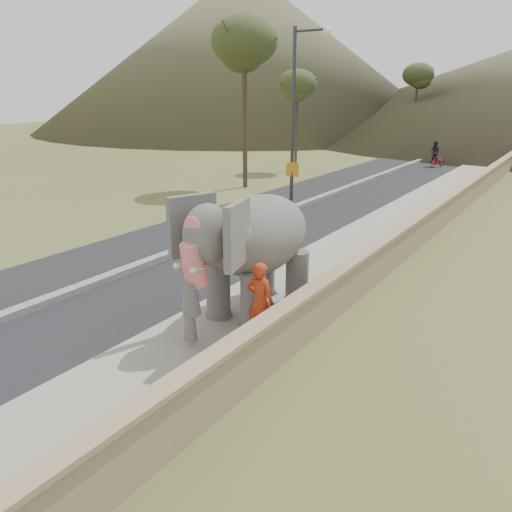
# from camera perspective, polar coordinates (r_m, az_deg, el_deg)

# --- Properties ---
(ground) EXTENTS (160.00, 160.00, 0.00)m
(ground) POSITION_cam_1_polar(r_m,az_deg,el_deg) (12.16, -1.77, -7.93)
(ground) COLOR olive
(ground) RESTS_ON ground
(road) EXTENTS (7.00, 120.00, 0.03)m
(road) POSITION_cam_1_polar(r_m,az_deg,el_deg) (22.67, 2.48, 4.59)
(road) COLOR black
(road) RESTS_ON ground
(median) EXTENTS (0.35, 120.00, 0.22)m
(median) POSITION_cam_1_polar(r_m,az_deg,el_deg) (22.65, 2.48, 4.82)
(median) COLOR black
(median) RESTS_ON ground
(walkway) EXTENTS (3.00, 120.00, 0.15)m
(walkway) POSITION_cam_1_polar(r_m,az_deg,el_deg) (20.61, 14.47, 2.80)
(walkway) COLOR #9E9687
(walkway) RESTS_ON ground
(parapet) EXTENTS (0.30, 120.00, 1.10)m
(parapet) POSITION_cam_1_polar(r_m,az_deg,el_deg) (20.05, 19.02, 3.35)
(parapet) COLOR tan
(parapet) RESTS_ON ground
(lamppost) EXTENTS (1.76, 0.36, 8.00)m
(lamppost) POSITION_cam_1_polar(r_m,az_deg,el_deg) (22.94, 4.99, 16.96)
(lamppost) COLOR #2C2B30
(lamppost) RESTS_ON ground
(signboard) EXTENTS (0.60, 0.08, 2.40)m
(signboard) POSITION_cam_1_polar(r_m,az_deg,el_deg) (22.43, 4.16, 8.66)
(signboard) COLOR #2D2D33
(signboard) RESTS_ON ground
(hill_left) EXTENTS (60.00, 60.00, 22.00)m
(hill_left) POSITION_cam_1_polar(r_m,az_deg,el_deg) (77.97, -1.36, 22.40)
(hill_left) COLOR brown
(hill_left) RESTS_ON ground
(elephant_and_man) EXTENTS (2.44, 4.30, 3.05)m
(elephant_and_man) POSITION_cam_1_polar(r_m,az_deg,el_deg) (12.13, 0.35, 0.48)
(elephant_and_man) COLOR slate
(elephant_and_man) RESTS_ON ground
(motorcyclist) EXTENTS (1.30, 1.68, 1.92)m
(motorcyclist) POSITION_cam_1_polar(r_m,az_deg,el_deg) (40.07, 19.93, 10.62)
(motorcyclist) COLOR maroon
(motorcyclist) RESTS_ON ground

